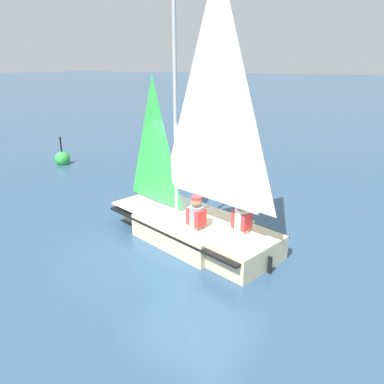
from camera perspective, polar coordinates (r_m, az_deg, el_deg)
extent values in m
plane|color=#2D4C6B|center=(8.40, 0.00, -7.07)|extent=(260.00, 260.00, 0.00)
cube|color=beige|center=(8.29, 0.00, -5.54)|extent=(2.55, 2.22, 0.49)
cube|color=beige|center=(9.36, -6.62, -2.71)|extent=(1.13, 1.14, 0.49)
cube|color=beige|center=(7.39, 8.49, -9.01)|extent=(1.27, 1.62, 0.49)
cube|color=black|center=(8.23, 0.00, -4.54)|extent=(4.17, 2.71, 0.05)
cube|color=silver|center=(8.93, -4.88, -1.90)|extent=(2.13, 1.98, 0.04)
cylinder|color=#B7B7BC|center=(7.92, -2.58, 14.20)|extent=(0.08, 0.08, 5.07)
cylinder|color=#B7B7BC|center=(7.57, 3.30, -1.01)|extent=(2.15, 0.70, 0.07)
pyramid|color=white|center=(7.12, 3.64, 15.73)|extent=(2.04, 0.65, 4.31)
pyramid|color=green|center=(8.62, -5.81, 7.88)|extent=(1.29, 0.42, 2.90)
cube|color=black|center=(7.18, 11.77, -10.82)|extent=(0.09, 0.05, 0.35)
cube|color=black|center=(7.85, 0.64, -7.16)|extent=(0.34, 0.31, 0.45)
cylinder|color=gray|center=(7.65, 0.65, -3.97)|extent=(0.37, 0.37, 0.50)
cube|color=red|center=(7.64, 0.65, -3.80)|extent=(0.40, 0.35, 0.35)
sphere|color=#A87A56|center=(7.52, 0.66, -1.52)|extent=(0.22, 0.22, 0.22)
cylinder|color=red|center=(7.50, 0.66, -0.93)|extent=(0.26, 0.26, 0.06)
cube|color=black|center=(7.77, 7.42, -7.64)|extent=(0.34, 0.31, 0.45)
cylinder|color=white|center=(7.57, 7.57, -4.42)|extent=(0.37, 0.37, 0.50)
cube|color=red|center=(7.56, 7.58, -4.25)|extent=(0.40, 0.35, 0.35)
sphere|color=tan|center=(7.44, 7.69, -1.96)|extent=(0.22, 0.22, 0.22)
cylinder|color=white|center=(7.41, 7.72, -1.36)|extent=(0.26, 0.26, 0.06)
sphere|color=green|center=(15.28, -19.13, 4.79)|extent=(0.57, 0.57, 0.57)
cylinder|color=black|center=(15.17, -19.35, 6.73)|extent=(0.06, 0.06, 0.66)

